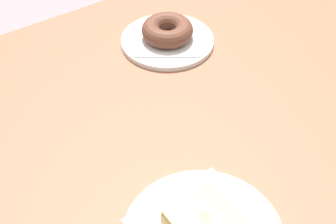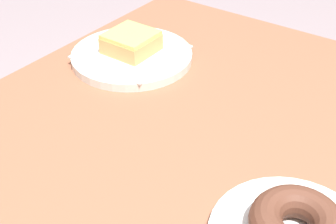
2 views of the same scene
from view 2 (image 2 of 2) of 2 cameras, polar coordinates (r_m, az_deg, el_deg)
name	(u,v)px [view 2 (image 2 of 2)]	position (r m, az deg, el deg)	size (l,w,h in m)	color
donut_chocolate_ring	(297,224)	(0.54, 16.01, -13.46)	(0.11, 0.11, 0.04)	brown
plate_glazed_square	(132,56)	(0.88, -4.59, 7.05)	(0.23, 0.23, 0.02)	silver
napkin_glazed_square	(132,52)	(0.88, -4.61, 7.59)	(0.17, 0.17, 0.00)	white
donut_glazed_square	(131,42)	(0.87, -4.68, 8.79)	(0.09, 0.09, 0.04)	tan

